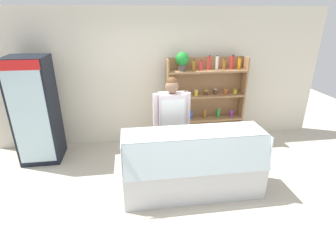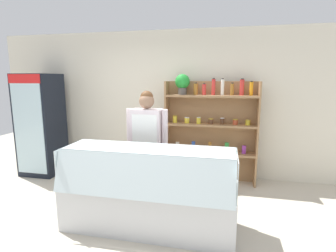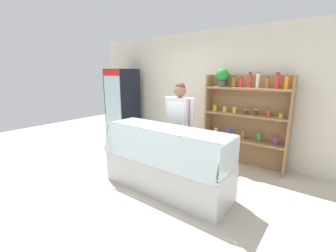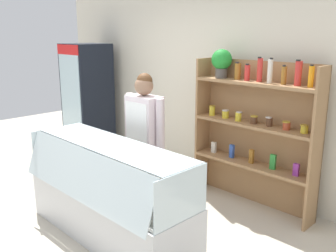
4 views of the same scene
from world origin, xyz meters
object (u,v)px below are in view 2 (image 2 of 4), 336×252
(drinks_fridge, at_px, (41,125))
(shelving_unit, at_px, (208,123))
(deli_display_case, at_px, (148,204))
(shop_clerk, at_px, (147,138))

(drinks_fridge, relative_size, shelving_unit, 1.01)
(drinks_fridge, height_order, deli_display_case, drinks_fridge)
(shelving_unit, bearing_deg, drinks_fridge, -174.91)
(shelving_unit, relative_size, shop_clerk, 1.15)
(drinks_fridge, bearing_deg, shelving_unit, 5.09)
(drinks_fridge, bearing_deg, shop_clerk, -17.58)
(shop_clerk, bearing_deg, shelving_unit, 51.98)
(deli_display_case, height_order, shop_clerk, shop_clerk)
(drinks_fridge, relative_size, deli_display_case, 0.92)
(drinks_fridge, distance_m, deli_display_case, 3.00)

